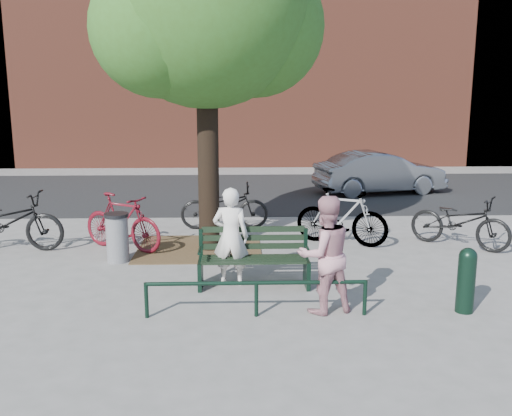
{
  "coord_description": "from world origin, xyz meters",
  "views": [
    {
      "loc": [
        -0.25,
        -8.58,
        3.07
      ],
      "look_at": [
        0.07,
        1.0,
        1.07
      ],
      "focal_mm": 40.0,
      "sensor_mm": 36.0,
      "label": 1
    }
  ],
  "objects_px": {
    "litter_bin": "(117,237)",
    "bicycle_c": "(224,206)",
    "person_right": "(325,255)",
    "person_left": "(231,236)",
    "park_bench": "(254,256)",
    "bollard": "(466,278)",
    "parked_car": "(380,173)"
  },
  "relations": [
    {
      "from": "litter_bin",
      "to": "bicycle_c",
      "type": "relative_size",
      "value": 0.46
    },
    {
      "from": "person_right",
      "to": "bollard",
      "type": "xyz_separation_m",
      "value": [
        1.98,
        -0.09,
        -0.33
      ]
    },
    {
      "from": "person_right",
      "to": "park_bench",
      "type": "bearing_deg",
      "value": -66.77
    },
    {
      "from": "parked_car",
      "to": "person_left",
      "type": "bearing_deg",
      "value": 138.2
    },
    {
      "from": "bollard",
      "to": "person_left",
      "type": "bearing_deg",
      "value": 158.63
    },
    {
      "from": "litter_bin",
      "to": "person_right",
      "type": "bearing_deg",
      "value": -36.44
    },
    {
      "from": "litter_bin",
      "to": "bicycle_c",
      "type": "bearing_deg",
      "value": 52.22
    },
    {
      "from": "person_left",
      "to": "parked_car",
      "type": "relative_size",
      "value": 0.41
    },
    {
      "from": "park_bench",
      "to": "bicycle_c",
      "type": "height_order",
      "value": "bicycle_c"
    },
    {
      "from": "person_left",
      "to": "person_right",
      "type": "distance_m",
      "value": 1.78
    },
    {
      "from": "parked_car",
      "to": "bicycle_c",
      "type": "bearing_deg",
      "value": 120.02
    },
    {
      "from": "park_bench",
      "to": "litter_bin",
      "type": "bearing_deg",
      "value": 150.67
    },
    {
      "from": "park_bench",
      "to": "parked_car",
      "type": "xyz_separation_m",
      "value": [
        4.0,
        8.04,
        0.15
      ]
    },
    {
      "from": "person_left",
      "to": "person_right",
      "type": "height_order",
      "value": "person_right"
    },
    {
      "from": "person_left",
      "to": "bollard",
      "type": "bearing_deg",
      "value": 168.29
    },
    {
      "from": "park_bench",
      "to": "parked_car",
      "type": "distance_m",
      "value": 8.98
    },
    {
      "from": "bollard",
      "to": "person_right",
      "type": "bearing_deg",
      "value": 177.52
    },
    {
      "from": "park_bench",
      "to": "bicycle_c",
      "type": "bearing_deg",
      "value": 98.16
    },
    {
      "from": "person_left",
      "to": "bollard",
      "type": "distance_m",
      "value": 3.54
    },
    {
      "from": "park_bench",
      "to": "parked_car",
      "type": "bearing_deg",
      "value": 63.56
    },
    {
      "from": "person_left",
      "to": "litter_bin",
      "type": "bearing_deg",
      "value": -22.36
    },
    {
      "from": "bicycle_c",
      "to": "parked_car",
      "type": "distance_m",
      "value": 6.23
    },
    {
      "from": "park_bench",
      "to": "bollard",
      "type": "height_order",
      "value": "park_bench"
    },
    {
      "from": "person_left",
      "to": "parked_car",
      "type": "height_order",
      "value": "person_left"
    },
    {
      "from": "park_bench",
      "to": "person_right",
      "type": "relative_size",
      "value": 1.05
    },
    {
      "from": "person_right",
      "to": "litter_bin",
      "type": "xyz_separation_m",
      "value": [
        -3.37,
        2.49,
        -0.38
      ]
    },
    {
      "from": "bollard",
      "to": "parked_car",
      "type": "height_order",
      "value": "parked_car"
    },
    {
      "from": "litter_bin",
      "to": "bicycle_c",
      "type": "distance_m",
      "value": 3.07
    },
    {
      "from": "person_right",
      "to": "person_left",
      "type": "bearing_deg",
      "value": -59.35
    },
    {
      "from": "person_left",
      "to": "parked_car",
      "type": "xyz_separation_m",
      "value": [
        4.36,
        7.97,
        -0.16
      ]
    },
    {
      "from": "person_left",
      "to": "person_right",
      "type": "relative_size",
      "value": 0.95
    },
    {
      "from": "litter_bin",
      "to": "park_bench",
      "type": "bearing_deg",
      "value": -29.33
    }
  ]
}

